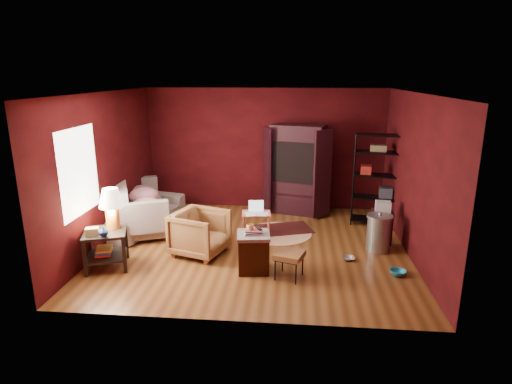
% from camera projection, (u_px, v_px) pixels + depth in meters
% --- Properties ---
extents(room, '(5.54, 5.04, 2.84)m').
position_uv_depth(room, '(253.00, 173.00, 7.58)').
color(room, brown).
rests_on(room, ground).
extents(sofa, '(1.17, 2.37, 0.89)m').
position_uv_depth(sofa, '(140.00, 207.00, 8.86)').
color(sofa, gray).
rests_on(sofa, ground).
extents(armchair, '(1.02, 1.05, 0.87)m').
position_uv_depth(armchair, '(200.00, 231.00, 7.53)').
color(armchair, black).
rests_on(armchair, ground).
extents(pet_bowl_steel, '(0.22, 0.08, 0.22)m').
position_uv_depth(pet_bowl_steel, '(349.00, 254.00, 7.36)').
color(pet_bowl_steel, silver).
rests_on(pet_bowl_steel, ground).
extents(pet_bowl_turquoise, '(0.27, 0.14, 0.26)m').
position_uv_depth(pet_bowl_turquoise, '(398.00, 267.00, 6.81)').
color(pet_bowl_turquoise, teal).
rests_on(pet_bowl_turquoise, ground).
extents(vase, '(0.19, 0.19, 0.15)m').
position_uv_depth(vase, '(103.00, 232.00, 6.73)').
color(vase, '#0D1842').
rests_on(vase, side_table).
extents(mug, '(0.14, 0.13, 0.11)m').
position_uv_depth(mug, '(250.00, 226.00, 6.80)').
color(mug, '#DABD6B').
rests_on(mug, hamper).
extents(side_table, '(0.84, 0.84, 1.32)m').
position_uv_depth(side_table, '(108.00, 221.00, 6.99)').
color(side_table, black).
rests_on(side_table, ground).
extents(sofa_cushions, '(1.68, 2.39, 0.93)m').
position_uv_depth(sofa_cushions, '(138.00, 206.00, 8.85)').
color(sofa_cushions, gray).
rests_on(sofa_cushions, sofa).
extents(hamper, '(0.58, 0.58, 0.73)m').
position_uv_depth(hamper, '(253.00, 251.00, 6.92)').
color(hamper, '#3B1C0D').
rests_on(hamper, ground).
extents(footstool, '(0.53, 0.53, 0.43)m').
position_uv_depth(footstool, '(289.00, 256.00, 6.65)').
color(footstool, black).
rests_on(footstool, ground).
extents(rug_round, '(1.75, 1.75, 0.01)m').
position_uv_depth(rug_round, '(279.00, 233.00, 8.61)').
color(rug_round, beige).
rests_on(rug_round, ground).
extents(rug_oriental, '(1.28, 1.05, 0.01)m').
position_uv_depth(rug_oriental, '(284.00, 229.00, 8.83)').
color(rug_oriental, '#501615').
rests_on(rug_oriental, ground).
extents(laptop_desk, '(0.59, 0.49, 0.69)m').
position_uv_depth(laptop_desk, '(256.00, 215.00, 8.40)').
color(laptop_desk, '#FF7574').
rests_on(laptop_desk, ground).
extents(tv_armoire, '(1.53, 1.10, 2.02)m').
position_uv_depth(tv_armoire, '(297.00, 168.00, 9.66)').
color(tv_armoire, black).
rests_on(tv_armoire, ground).
extents(wire_shelving, '(1.00, 0.56, 1.93)m').
position_uv_depth(wire_shelving, '(377.00, 176.00, 8.87)').
color(wire_shelving, black).
rests_on(wire_shelving, ground).
extents(small_stand, '(0.44, 0.44, 0.80)m').
position_uv_depth(small_stand, '(383.00, 212.00, 8.05)').
color(small_stand, black).
rests_on(small_stand, ground).
extents(trash_can, '(0.52, 0.52, 0.73)m').
position_uv_depth(trash_can, '(379.00, 233.00, 7.70)').
color(trash_can, '#A2A7AA').
rests_on(trash_can, ground).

